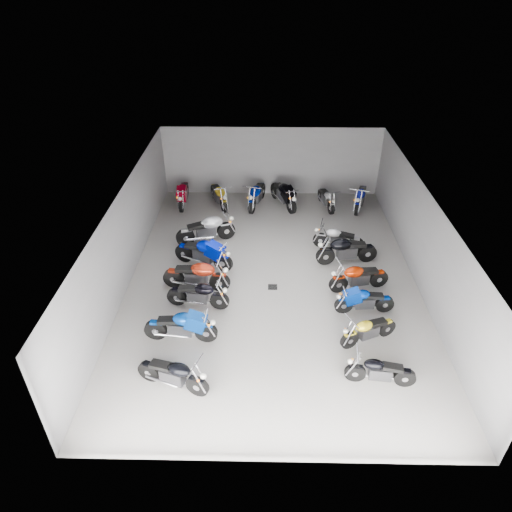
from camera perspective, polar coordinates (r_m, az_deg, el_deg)
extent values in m
plane|color=gray|center=(16.17, 2.07, -2.84)|extent=(14.00, 14.00, 0.00)
cube|color=slate|center=(21.57, 1.94, 11.74)|extent=(10.00, 0.10, 3.20)
cube|color=slate|center=(15.97, -16.06, 2.10)|extent=(0.10, 14.00, 3.20)
cube|color=slate|center=(16.18, 20.19, 1.71)|extent=(0.10, 14.00, 3.20)
cube|color=black|center=(14.50, 2.33, 7.47)|extent=(10.00, 14.00, 0.04)
cube|color=black|center=(15.77, 2.09, -3.90)|extent=(0.32, 0.32, 0.01)
cylinder|color=black|center=(12.27, -7.33, -15.82)|extent=(0.64, 0.33, 0.63)
cylinder|color=black|center=(12.83, -13.19, -13.84)|extent=(0.64, 0.35, 0.63)
cube|color=#2D2D30|center=(12.46, -10.39, -14.52)|extent=(0.70, 0.49, 0.39)
ellipsoid|color=black|center=(12.15, -9.62, -13.83)|extent=(0.76, 0.59, 0.35)
cube|color=black|center=(12.39, -11.81, -13.23)|extent=(0.66, 0.46, 0.18)
cylinder|color=black|center=(13.62, -6.23, -9.47)|extent=(0.67, 0.17, 0.67)
cylinder|color=black|center=(13.94, -12.42, -8.99)|extent=(0.67, 0.19, 0.67)
cube|color=#2D2D30|center=(13.69, -9.40, -8.92)|extent=(0.69, 0.35, 0.42)
ellipsoid|color=#063793|center=(13.42, -8.57, -7.94)|extent=(0.73, 0.45, 0.37)
cube|color=black|center=(13.57, -10.90, -7.90)|extent=(0.65, 0.33, 0.19)
cylinder|color=black|center=(14.72, -4.57, -5.60)|extent=(0.64, 0.21, 0.63)
cylinder|color=black|center=(15.07, -9.88, -5.01)|extent=(0.64, 0.23, 0.63)
cube|color=#2D2D30|center=(14.82, -7.28, -5.01)|extent=(0.67, 0.38, 0.39)
ellipsoid|color=black|center=(14.58, -6.55, -4.13)|extent=(0.71, 0.48, 0.35)
cube|color=black|center=(14.73, -8.54, -4.04)|extent=(0.63, 0.35, 0.18)
cylinder|color=black|center=(15.45, -4.55, -3.26)|extent=(0.72, 0.23, 0.71)
cylinder|color=black|center=(15.84, -10.26, -2.74)|extent=(0.72, 0.25, 0.71)
cube|color=#2D2D30|center=(15.56, -7.47, -2.67)|extent=(0.76, 0.42, 0.44)
ellipsoid|color=maroon|center=(15.30, -6.68, -1.68)|extent=(0.80, 0.53, 0.40)
cube|color=black|center=(15.47, -8.82, -1.63)|extent=(0.71, 0.39, 0.20)
cylinder|color=black|center=(16.39, -4.11, -0.83)|extent=(0.71, 0.40, 0.71)
cylinder|color=black|center=(17.09, -8.94, 0.38)|extent=(0.72, 0.42, 0.71)
cube|color=#2D2D30|center=(16.66, -6.60, 0.10)|extent=(0.79, 0.58, 0.44)
ellipsoid|color=#0012B5|center=(16.37, -5.93, 0.96)|extent=(0.87, 0.70, 0.40)
cube|color=black|center=(16.66, -7.74, 1.26)|extent=(0.74, 0.54, 0.20)
cylinder|color=black|center=(18.30, -3.74, 3.18)|extent=(0.74, 0.39, 0.73)
cylinder|color=black|center=(18.02, -8.82, 2.31)|extent=(0.75, 0.41, 0.73)
cube|color=#2D2D30|center=(18.09, -6.28, 3.06)|extent=(0.81, 0.57, 0.46)
ellipsoid|color=#AFB1B6|center=(17.95, -5.57, 4.20)|extent=(0.88, 0.69, 0.41)
cube|color=black|center=(17.87, -7.48, 3.75)|extent=(0.76, 0.54, 0.21)
cylinder|color=black|center=(12.79, 12.27, -14.07)|extent=(0.58, 0.18, 0.57)
cylinder|color=black|center=(13.01, 18.10, -14.25)|extent=(0.58, 0.20, 0.57)
cube|color=#2D2D30|center=(12.82, 15.27, -13.91)|extent=(0.61, 0.33, 0.36)
ellipsoid|color=black|center=(12.58, 14.56, -12.99)|extent=(0.64, 0.42, 0.32)
cube|color=black|center=(12.69, 16.74, -13.18)|extent=(0.57, 0.31, 0.16)
cylinder|color=black|center=(13.64, 11.60, -10.25)|extent=(0.57, 0.34, 0.57)
cylinder|color=black|center=(14.29, 15.98, -8.62)|extent=(0.58, 0.36, 0.57)
cube|color=#2D2D30|center=(13.90, 13.89, -9.15)|extent=(0.64, 0.49, 0.36)
ellipsoid|color=yellow|center=(13.61, 13.38, -8.51)|extent=(0.70, 0.58, 0.32)
cube|color=black|center=(13.88, 15.00, -8.03)|extent=(0.60, 0.46, 0.16)
cylinder|color=black|center=(14.80, 10.88, -6.06)|extent=(0.59, 0.16, 0.58)
cylinder|color=black|center=(15.15, 15.78, -5.79)|extent=(0.59, 0.17, 0.58)
cube|color=#2D2D30|center=(14.91, 13.40, -5.66)|extent=(0.61, 0.31, 0.36)
ellipsoid|color=#012992|center=(14.68, 12.79, -4.82)|extent=(0.64, 0.40, 0.33)
cube|color=black|center=(14.83, 14.62, -4.83)|extent=(0.57, 0.29, 0.17)
cylinder|color=black|center=(15.62, 10.25, -3.47)|extent=(0.66, 0.28, 0.64)
cylinder|color=black|center=(16.17, 15.07, -2.74)|extent=(0.66, 0.30, 0.64)
cube|color=#2D2D30|center=(15.82, 12.74, -2.81)|extent=(0.71, 0.45, 0.40)
ellipsoid|color=#9B1E02|center=(15.55, 12.14, -1.96)|extent=(0.76, 0.55, 0.36)
cube|color=black|center=(15.79, 13.94, -1.82)|extent=(0.66, 0.42, 0.18)
cylinder|color=black|center=(16.91, 8.66, -0.01)|extent=(0.71, 0.24, 0.70)
cylinder|color=black|center=(17.37, 13.72, 0.34)|extent=(0.72, 0.26, 0.70)
cube|color=#2D2D30|center=(17.07, 11.27, 0.48)|extent=(0.75, 0.43, 0.44)
ellipsoid|color=black|center=(16.81, 10.61, 1.43)|extent=(0.80, 0.54, 0.39)
cube|color=black|center=(17.01, 12.50, 1.42)|extent=(0.70, 0.40, 0.20)
cylinder|color=black|center=(17.95, 8.07, 2.00)|extent=(0.61, 0.25, 0.60)
cylinder|color=black|center=(17.90, 12.38, 1.42)|extent=(0.62, 0.27, 0.60)
cube|color=#2D2D30|center=(17.86, 10.25, 1.96)|extent=(0.66, 0.41, 0.38)
ellipsoid|color=silver|center=(17.72, 9.69, 2.88)|extent=(0.71, 0.51, 0.34)
cube|color=black|center=(17.72, 11.30, 2.56)|extent=(0.62, 0.38, 0.17)
cylinder|color=black|center=(20.57, -9.30, 6.32)|extent=(0.15, 0.68, 0.68)
cylinder|color=black|center=(21.93, -8.76, 8.15)|extent=(0.17, 0.68, 0.68)
cube|color=#2D2D30|center=(21.20, -9.05, 7.52)|extent=(0.33, 0.69, 0.42)
ellipsoid|color=#A5021A|center=(20.85, -9.21, 8.08)|extent=(0.44, 0.73, 0.38)
cube|color=black|center=(21.38, -9.00, 8.63)|extent=(0.31, 0.65, 0.19)
cylinder|color=black|center=(20.32, -4.04, 6.32)|extent=(0.37, 0.66, 0.66)
cylinder|color=black|center=(21.62, -5.25, 8.00)|extent=(0.39, 0.67, 0.66)
cube|color=#2D2D30|center=(20.92, -4.68, 7.44)|extent=(0.54, 0.74, 0.41)
ellipsoid|color=gold|center=(20.58, -4.53, 8.01)|extent=(0.65, 0.81, 0.37)
cube|color=black|center=(21.08, -4.98, 8.51)|extent=(0.50, 0.69, 0.19)
cylinder|color=black|center=(20.19, -0.51, 6.28)|extent=(0.32, 0.72, 0.70)
cylinder|color=black|center=(21.56, 0.72, 8.13)|extent=(0.34, 0.72, 0.70)
cube|color=#2D2D30|center=(20.82, 0.12, 7.51)|extent=(0.50, 0.78, 0.44)
ellipsoid|color=#001277|center=(20.46, -0.07, 8.11)|extent=(0.62, 0.84, 0.40)
cube|color=black|center=(21.00, 0.39, 8.67)|extent=(0.47, 0.73, 0.20)
cylinder|color=black|center=(20.24, 4.43, 6.29)|extent=(0.43, 0.72, 0.72)
cylinder|color=black|center=(21.55, 2.44, 8.12)|extent=(0.45, 0.73, 0.72)
cube|color=#2D2D30|center=(20.84, 3.42, 7.51)|extent=(0.61, 0.81, 0.45)
ellipsoid|color=black|center=(20.49, 3.76, 8.14)|extent=(0.73, 0.89, 0.41)
cube|color=black|center=(21.00, 3.01, 8.69)|extent=(0.57, 0.76, 0.21)
cylinder|color=black|center=(20.41, 9.36, 5.95)|extent=(0.25, 0.59, 0.58)
cylinder|color=black|center=(21.51, 8.15, 7.54)|extent=(0.27, 0.60, 0.58)
cube|color=#2D2D30|center=(20.92, 8.76, 6.99)|extent=(0.40, 0.64, 0.36)
ellipsoid|color=#A1A1A7|center=(20.63, 9.02, 7.47)|extent=(0.50, 0.69, 0.33)
cube|color=black|center=(21.05, 8.55, 7.96)|extent=(0.38, 0.60, 0.17)
cylinder|color=black|center=(20.51, 12.53, 5.86)|extent=(0.35, 0.69, 0.68)
cylinder|color=black|center=(21.89, 13.19, 7.59)|extent=(0.37, 0.69, 0.68)
cube|color=#2D2D30|center=(21.15, 12.90, 7.01)|extent=(0.52, 0.75, 0.42)
ellipsoid|color=#0F1996|center=(20.80, 12.92, 7.58)|extent=(0.63, 0.82, 0.38)
cube|color=black|center=(21.33, 13.15, 8.10)|extent=(0.49, 0.71, 0.19)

